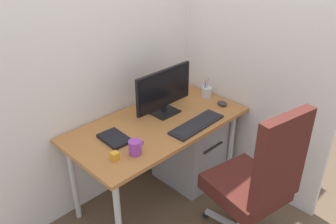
{
  "coord_description": "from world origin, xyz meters",
  "views": [
    {
      "loc": [
        -1.55,
        -1.69,
        2.06
      ],
      "look_at": [
        0.04,
        -0.07,
        0.81
      ],
      "focal_mm": 38.09,
      "sensor_mm": 36.0,
      "label": 1
    }
  ],
  "objects_px": {
    "office_chair": "(257,181)",
    "pen_holder": "(206,92)",
    "coffee_mug": "(135,147)",
    "filing_cabinet": "(190,148)",
    "monitor": "(164,90)",
    "mouse": "(222,103)",
    "desk_clamp_accessory": "(115,156)",
    "notebook": "(115,138)",
    "keyboard": "(197,124)"
  },
  "relations": [
    {
      "from": "office_chair",
      "to": "keyboard",
      "type": "bearing_deg",
      "value": 83.9
    },
    {
      "from": "keyboard",
      "to": "desk_clamp_accessory",
      "type": "distance_m",
      "value": 0.69
    },
    {
      "from": "pen_holder",
      "to": "coffee_mug",
      "type": "distance_m",
      "value": 0.99
    },
    {
      "from": "notebook",
      "to": "office_chair",
      "type": "bearing_deg",
      "value": -57.55
    },
    {
      "from": "mouse",
      "to": "coffee_mug",
      "type": "bearing_deg",
      "value": -174.6
    },
    {
      "from": "monitor",
      "to": "coffee_mug",
      "type": "bearing_deg",
      "value": -152.82
    },
    {
      "from": "coffee_mug",
      "to": "filing_cabinet",
      "type": "bearing_deg",
      "value": 14.06
    },
    {
      "from": "office_chair",
      "to": "coffee_mug",
      "type": "relative_size",
      "value": 9.59
    },
    {
      "from": "monitor",
      "to": "desk_clamp_accessory",
      "type": "relative_size",
      "value": 10.45
    },
    {
      "from": "monitor",
      "to": "keyboard",
      "type": "xyz_separation_m",
      "value": [
        0.03,
        -0.31,
        -0.18
      ]
    },
    {
      "from": "pen_holder",
      "to": "filing_cabinet",
      "type": "bearing_deg",
      "value": -172.77
    },
    {
      "from": "keyboard",
      "to": "notebook",
      "type": "relative_size",
      "value": 2.12
    },
    {
      "from": "filing_cabinet",
      "to": "monitor",
      "type": "height_order",
      "value": "monitor"
    },
    {
      "from": "monitor",
      "to": "keyboard",
      "type": "relative_size",
      "value": 1.12
    },
    {
      "from": "pen_holder",
      "to": "coffee_mug",
      "type": "relative_size",
      "value": 1.44
    },
    {
      "from": "office_chair",
      "to": "notebook",
      "type": "distance_m",
      "value": 0.99
    },
    {
      "from": "pen_holder",
      "to": "notebook",
      "type": "distance_m",
      "value": 0.96
    },
    {
      "from": "pen_holder",
      "to": "monitor",
      "type": "bearing_deg",
      "value": 173.37
    },
    {
      "from": "monitor",
      "to": "desk_clamp_accessory",
      "type": "height_order",
      "value": "monitor"
    },
    {
      "from": "keyboard",
      "to": "pen_holder",
      "type": "distance_m",
      "value": 0.49
    },
    {
      "from": "desk_clamp_accessory",
      "to": "notebook",
      "type": "bearing_deg",
      "value": 53.44
    },
    {
      "from": "office_chair",
      "to": "mouse",
      "type": "relative_size",
      "value": 12.39
    },
    {
      "from": "mouse",
      "to": "coffee_mug",
      "type": "relative_size",
      "value": 0.77
    },
    {
      "from": "pen_holder",
      "to": "coffee_mug",
      "type": "height_order",
      "value": "pen_holder"
    },
    {
      "from": "office_chair",
      "to": "keyboard",
      "type": "distance_m",
      "value": 0.6
    },
    {
      "from": "office_chair",
      "to": "monitor",
      "type": "relative_size",
      "value": 2.09
    },
    {
      "from": "monitor",
      "to": "pen_holder",
      "type": "xyz_separation_m",
      "value": [
        0.45,
        -0.05,
        -0.14
      ]
    },
    {
      "from": "filing_cabinet",
      "to": "mouse",
      "type": "distance_m",
      "value": 0.49
    },
    {
      "from": "monitor",
      "to": "filing_cabinet",
      "type": "bearing_deg",
      "value": -19.27
    },
    {
      "from": "filing_cabinet",
      "to": "pen_holder",
      "type": "relative_size",
      "value": 3.65
    },
    {
      "from": "office_chair",
      "to": "filing_cabinet",
      "type": "bearing_deg",
      "value": 72.21
    },
    {
      "from": "desk_clamp_accessory",
      "to": "keyboard",
      "type": "bearing_deg",
      "value": -7.44
    },
    {
      "from": "monitor",
      "to": "pen_holder",
      "type": "distance_m",
      "value": 0.47
    },
    {
      "from": "office_chair",
      "to": "desk_clamp_accessory",
      "type": "bearing_deg",
      "value": 132.89
    },
    {
      "from": "filing_cabinet",
      "to": "notebook",
      "type": "distance_m",
      "value": 0.85
    },
    {
      "from": "office_chair",
      "to": "filing_cabinet",
      "type": "height_order",
      "value": "office_chair"
    },
    {
      "from": "monitor",
      "to": "notebook",
      "type": "height_order",
      "value": "monitor"
    },
    {
      "from": "pen_holder",
      "to": "coffee_mug",
      "type": "xyz_separation_m",
      "value": [
        -0.97,
        -0.21,
        0.0
      ]
    },
    {
      "from": "mouse",
      "to": "desk_clamp_accessory",
      "type": "height_order",
      "value": "desk_clamp_accessory"
    },
    {
      "from": "mouse",
      "to": "desk_clamp_accessory",
      "type": "xyz_separation_m",
      "value": [
        -1.07,
        0.02,
        0.01
      ]
    },
    {
      "from": "mouse",
      "to": "desk_clamp_accessory",
      "type": "relative_size",
      "value": 1.76
    },
    {
      "from": "keyboard",
      "to": "notebook",
      "type": "distance_m",
      "value": 0.61
    },
    {
      "from": "desk_clamp_accessory",
      "to": "coffee_mug",
      "type": "bearing_deg",
      "value": -18.17
    },
    {
      "from": "office_chair",
      "to": "pen_holder",
      "type": "height_order",
      "value": "office_chair"
    },
    {
      "from": "office_chair",
      "to": "notebook",
      "type": "relative_size",
      "value": 4.97
    },
    {
      "from": "filing_cabinet",
      "to": "pen_holder",
      "type": "height_order",
      "value": "pen_holder"
    },
    {
      "from": "keyboard",
      "to": "desk_clamp_accessory",
      "type": "height_order",
      "value": "desk_clamp_accessory"
    },
    {
      "from": "monitor",
      "to": "pen_holder",
      "type": "relative_size",
      "value": 3.19
    },
    {
      "from": "office_chair",
      "to": "pen_holder",
      "type": "bearing_deg",
      "value": 60.27
    },
    {
      "from": "notebook",
      "to": "pen_holder",
      "type": "bearing_deg",
      "value": 2.14
    }
  ]
}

